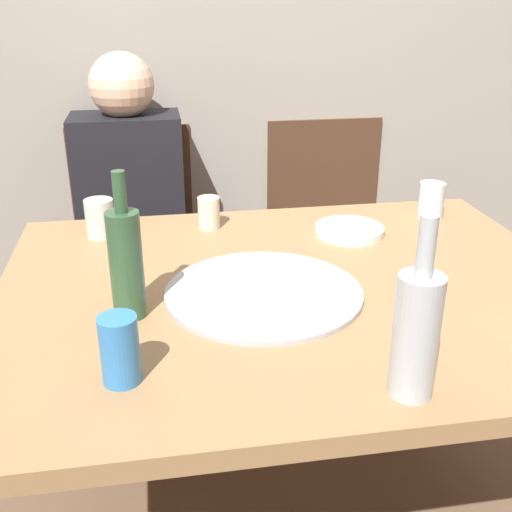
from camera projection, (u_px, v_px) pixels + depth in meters
back_wall at (229, 4)px, 2.15m from camera, size 6.00×0.10×2.60m
dining_table at (293, 314)px, 1.42m from camera, size 1.32×1.03×0.74m
pizza_tray at (264, 293)px, 1.34m from camera, size 0.43×0.43×0.01m
wine_bottle at (416, 331)px, 0.97m from camera, size 0.07×0.07×0.31m
beer_bottle at (126, 262)px, 1.21m from camera, size 0.07×0.07×0.30m
tumbler_near at (209, 213)px, 1.70m from camera, size 0.06×0.06×0.09m
wine_glass at (431, 200)px, 1.78m from camera, size 0.07×0.07×0.10m
short_glass at (100, 218)px, 1.64m from camera, size 0.08×0.08×0.10m
soda_can at (120, 350)px, 1.02m from camera, size 0.07×0.07×0.12m
plate_stack at (349, 230)px, 1.67m from camera, size 0.19×0.19×0.02m
chair_left at (135, 238)px, 2.25m from camera, size 0.44×0.44×0.90m
chair_right at (329, 226)px, 2.36m from camera, size 0.44×0.44×0.90m
guest_in_sweater at (132, 219)px, 2.06m from camera, size 0.36×0.56×1.17m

